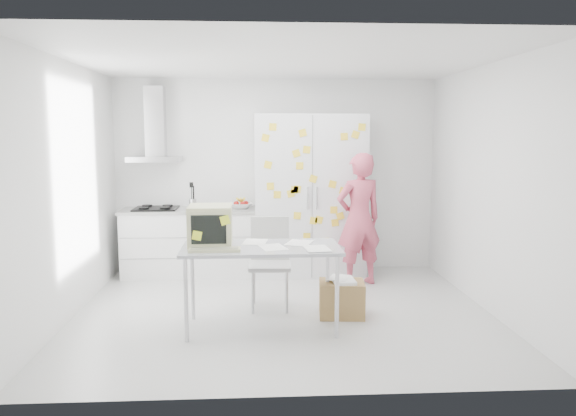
{
  "coord_description": "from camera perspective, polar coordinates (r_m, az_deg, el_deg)",
  "views": [
    {
      "loc": [
        -0.29,
        -5.95,
        1.95
      ],
      "look_at": [
        0.09,
        0.66,
        1.06
      ],
      "focal_mm": 35.0,
      "sensor_mm": 36.0,
      "label": 1
    }
  ],
  "objects": [
    {
      "name": "ceiling",
      "position": [
        6.0,
        -0.52,
        14.81
      ],
      "size": [
        4.5,
        4.0,
        0.02
      ],
      "primitive_type": "cube",
      "color": "white",
      "rests_on": "walls"
    },
    {
      "name": "chair",
      "position": [
        6.32,
        -1.85,
        -4.98
      ],
      "size": [
        0.47,
        0.47,
        1.01
      ],
      "rotation": [
        0.0,
        0.0,
        -0.04
      ],
      "color": "#B4B4B1",
      "rests_on": "ground"
    },
    {
      "name": "range_hood",
      "position": [
        7.9,
        -13.33,
        7.49
      ],
      "size": [
        0.7,
        0.48,
        1.01
      ],
      "color": "silver",
      "rests_on": "walls"
    },
    {
      "name": "floor",
      "position": [
        6.27,
        -0.49,
        -10.58
      ],
      "size": [
        4.5,
        4.0,
        0.02
      ],
      "primitive_type": "cube",
      "color": "silver",
      "rests_on": "ground"
    },
    {
      "name": "cardboard_box",
      "position": [
        6.1,
        5.47,
        -9.11
      ],
      "size": [
        0.5,
        0.42,
        0.41
      ],
      "rotation": [
        0.0,
        0.0,
        -0.09
      ],
      "color": "olive",
      "rests_on": "ground"
    },
    {
      "name": "person",
      "position": [
        7.26,
        7.22,
        -1.14
      ],
      "size": [
        0.71,
        0.57,
        1.7
      ],
      "primitive_type": "imported",
      "rotation": [
        0.0,
        0.0,
        3.44
      ],
      "color": "#CB4F66",
      "rests_on": "ground"
    },
    {
      "name": "counter_run",
      "position": [
        7.84,
        -9.91,
        -3.34
      ],
      "size": [
        1.84,
        0.63,
        1.28
      ],
      "color": "white",
      "rests_on": "ground"
    },
    {
      "name": "tall_cabinet",
      "position": [
        7.71,
        2.23,
        1.3
      ],
      "size": [
        1.5,
        0.68,
        2.2
      ],
      "color": "silver",
      "rests_on": "ground"
    },
    {
      "name": "desk",
      "position": [
        5.59,
        -6.02,
        -2.83
      ],
      "size": [
        1.57,
        0.8,
        1.24
      ],
      "rotation": [
        0.0,
        0.0,
        0.01
      ],
      "color": "#A5A7AF",
      "rests_on": "ground"
    },
    {
      "name": "walls",
      "position": [
        6.7,
        -0.81,
        2.5
      ],
      "size": [
        4.52,
        4.01,
        2.7
      ],
      "color": "white",
      "rests_on": "ground"
    }
  ]
}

